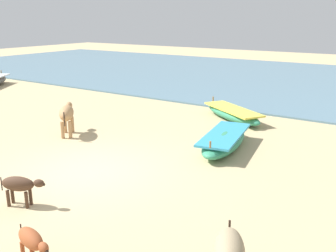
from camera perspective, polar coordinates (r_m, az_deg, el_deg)
The scene contains 7 objects.
ground at distance 10.82m, azimuth -11.59°, elevation -6.59°, with size 80.00×80.00×0.00m, color tan.
sea_water at distance 26.96m, azimuth 17.84°, elevation 6.51°, with size 60.00×20.00×0.08m, color slate.
fishing_boat_0 at distance 15.99m, azimuth 9.57°, elevation 1.84°, with size 3.45×2.66×0.67m.
fishing_boat_1 at distance 12.39m, azimuth 8.34°, elevation -2.13°, with size 1.63×3.47×0.72m.
cow_adult_tan at distance 14.05m, azimuth -14.77°, elevation 1.76°, with size 1.31×1.43×1.08m.
calf_near_dark at distance 9.19m, azimuth -21.15°, elevation -8.17°, with size 1.03×0.61×0.69m.
calf_far_rust at distance 7.09m, azimuth -19.55°, elevation -15.72°, with size 0.98×0.43×0.64m.
Camera 1 is at (7.22, -6.95, 4.07)m, focal length 41.11 mm.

